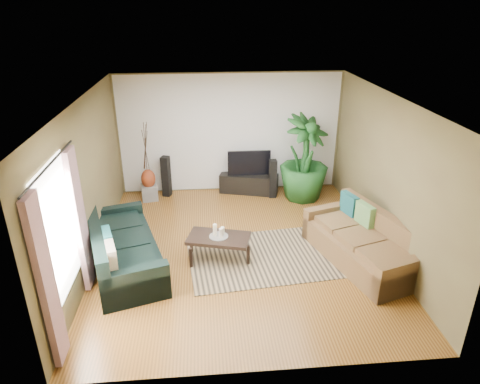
{
  "coord_description": "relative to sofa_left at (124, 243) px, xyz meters",
  "views": [
    {
      "loc": [
        -0.6,
        -6.53,
        4.08
      ],
      "look_at": [
        0.0,
        0.2,
        1.05
      ],
      "focal_mm": 32.0,
      "sensor_mm": 36.0,
      "label": 1
    }
  ],
  "objects": [
    {
      "name": "candle_tray",
      "position": [
        1.57,
        0.08,
        0.01
      ],
      "size": [
        0.32,
        0.32,
        0.01
      ],
      "primitive_type": "cylinder",
      "color": "gray",
      "rests_on": "coffee_table"
    },
    {
      "name": "plant_pot",
      "position": [
        3.55,
        2.4,
        -0.29
      ],
      "size": [
        0.35,
        0.35,
        0.27
      ],
      "primitive_type": "cylinder",
      "color": "black",
      "rests_on": "floor"
    },
    {
      "name": "curtain_near",
      "position": [
        -0.46,
        -2.05,
        0.72
      ],
      "size": [
        0.08,
        0.35,
        2.2
      ],
      "primitive_type": "cube",
      "color": "gray",
      "rests_on": "ground"
    },
    {
      "name": "window_pane",
      "position": [
        -0.51,
        -1.3,
        0.97
      ],
      "size": [
        0.0,
        1.8,
        1.8
      ],
      "primitive_type": "plane",
      "rotation": [
        1.57,
        0.0,
        1.57
      ],
      "color": "white",
      "rests_on": "ground"
    },
    {
      "name": "wall_left",
      "position": [
        -0.53,
        0.3,
        0.92
      ],
      "size": [
        0.0,
        5.5,
        5.5
      ],
      "primitive_type": "plane",
      "rotation": [
        1.57,
        0.0,
        1.57
      ],
      "color": "brown",
      "rests_on": "ground"
    },
    {
      "name": "curtain_far",
      "position": [
        -0.46,
        -0.55,
        0.72
      ],
      "size": [
        0.08,
        0.35,
        2.2
      ],
      "primitive_type": "cube",
      "color": "gray",
      "rests_on": "ground"
    },
    {
      "name": "wall_right",
      "position": [
        4.47,
        0.3,
        0.92
      ],
      "size": [
        0.0,
        5.5,
        5.5
      ],
      "primitive_type": "plane",
      "rotation": [
        1.57,
        0.0,
        -1.57
      ],
      "color": "brown",
      "rests_on": "ground"
    },
    {
      "name": "potted_plant",
      "position": [
        3.55,
        2.4,
        0.51
      ],
      "size": [
        1.48,
        1.48,
        1.88
      ],
      "primitive_type": "imported",
      "rotation": [
        0.0,
        0.0,
        0.68
      ],
      "color": "#18491B",
      "rests_on": "floor"
    },
    {
      "name": "sofa_left",
      "position": [
        0.0,
        0.0,
        0.0
      ],
      "size": [
        1.64,
        2.52,
        0.85
      ],
      "primitive_type": "cube",
      "rotation": [
        0.0,
        0.0,
        1.87
      ],
      "color": "black",
      "rests_on": "floor"
    },
    {
      "name": "candle_tall",
      "position": [
        1.51,
        0.11,
        0.12
      ],
      "size": [
        0.07,
        0.07,
        0.21
      ],
      "primitive_type": "cylinder",
      "color": "white",
      "rests_on": "candle_tray"
    },
    {
      "name": "area_rug",
      "position": [
        2.29,
        0.04,
        -0.42
      ],
      "size": [
        2.64,
        1.99,
        0.01
      ],
      "primitive_type": "cube",
      "rotation": [
        0.0,
        0.0,
        0.1
      ],
      "color": "#9C855B",
      "rests_on": "floor"
    },
    {
      "name": "floor",
      "position": [
        1.97,
        0.3,
        -0.42
      ],
      "size": [
        5.5,
        5.5,
        0.0
      ],
      "primitive_type": "plane",
      "color": "brown",
      "rests_on": "ground"
    },
    {
      "name": "candle_mid",
      "position": [
        1.61,
        0.04,
        0.09
      ],
      "size": [
        0.07,
        0.07,
        0.16
      ],
      "primitive_type": "cylinder",
      "color": "beige",
      "rests_on": "candle_tray"
    },
    {
      "name": "television",
      "position": [
        2.38,
        2.8,
        0.3
      ],
      "size": [
        0.97,
        0.05,
        0.57
      ],
      "primitive_type": "cube",
      "color": "black",
      "rests_on": "tv_stand"
    },
    {
      "name": "candle_short",
      "position": [
        1.64,
        0.14,
        0.08
      ],
      "size": [
        0.07,
        0.07,
        0.13
      ],
      "primitive_type": "cylinder",
      "color": "#F1ECCC",
      "rests_on": "candle_tray"
    },
    {
      "name": "pedestal",
      "position": [
        0.13,
        2.61,
        -0.26
      ],
      "size": [
        0.4,
        0.4,
        0.34
      ],
      "primitive_type": "cube",
      "rotation": [
        0.0,
        0.0,
        0.19
      ],
      "color": "gray",
      "rests_on": "floor"
    },
    {
      "name": "side_table",
      "position": [
        -0.28,
        0.88,
        -0.19
      ],
      "size": [
        0.49,
        0.49,
        0.47
      ],
      "primitive_type": "cube",
      "rotation": [
        0.0,
        0.0,
        -0.11
      ],
      "color": "brown",
      "rests_on": "floor"
    },
    {
      "name": "speaker_left",
      "position": [
        0.5,
        2.8,
        0.04
      ],
      "size": [
        0.22,
        0.23,
        0.93
      ],
      "primitive_type": "cube",
      "rotation": [
        0.0,
        0.0,
        -0.33
      ],
      "color": "black",
      "rests_on": "floor"
    },
    {
      "name": "backwall_panel",
      "position": [
        1.97,
        3.04,
        0.93
      ],
      "size": [
        4.9,
        0.0,
        4.9
      ],
      "primitive_type": "plane",
      "rotation": [
        1.57,
        0.0,
        0.0
      ],
      "color": "white",
      "rests_on": "ground"
    },
    {
      "name": "curtain_rod",
      "position": [
        -0.46,
        -1.3,
        1.87
      ],
      "size": [
        0.03,
        1.9,
        0.03
      ],
      "primitive_type": "cylinder",
      "rotation": [
        1.57,
        0.0,
        0.0
      ],
      "color": "black",
      "rests_on": "ground"
    },
    {
      "name": "speaker_right",
      "position": [
        2.88,
        2.51,
        0.02
      ],
      "size": [
        0.16,
        0.18,
        0.88
      ],
      "primitive_type": "cube",
      "rotation": [
        0.0,
        0.0,
        0.03
      ],
      "color": "black",
      "rests_on": "floor"
    },
    {
      "name": "vase",
      "position": [
        0.13,
        2.61,
        0.07
      ],
      "size": [
        0.31,
        0.31,
        0.44
      ],
      "primitive_type": "ellipsoid",
      "color": "maroon",
      "rests_on": "pedestal"
    },
    {
      "name": "coffee_table",
      "position": [
        1.57,
        0.08,
        -0.21
      ],
      "size": [
        1.15,
        0.82,
        0.42
      ],
      "primitive_type": "cube",
      "rotation": [
        0.0,
        0.0,
        -0.26
      ],
      "color": "black",
      "rests_on": "floor"
    },
    {
      "name": "sofa_right",
      "position": [
        3.95,
        -0.22,
        0.0
      ],
      "size": [
        1.59,
        2.36,
        0.85
      ],
      "primitive_type": "cube",
      "rotation": [
        0.0,
        0.0,
        -1.26
      ],
      "color": "brown",
      "rests_on": "floor"
    },
    {
      "name": "wall_front",
      "position": [
        1.97,
        -2.45,
        0.93
      ],
      "size": [
        5.0,
        0.0,
        5.0
      ],
      "primitive_type": "plane",
      "rotation": [
        -1.57,
        0.0,
        0.0
      ],
      "color": "brown",
      "rests_on": "ground"
    },
    {
      "name": "tv_stand",
      "position": [
        2.38,
        2.8,
        -0.2
      ],
      "size": [
        1.38,
        0.74,
        0.44
      ],
      "primitive_type": "cube",
      "rotation": [
        0.0,
        0.0,
        -0.27
      ],
      "color": "black",
      "rests_on": "floor"
    },
    {
      "name": "ceiling",
      "position": [
        1.97,
        0.3,
        2.28
      ],
      "size": [
        5.5,
        5.5,
        0.0
      ],
      "primitive_type": "plane",
      "rotation": [
        3.14,
        0.0,
        0.0
      ],
      "color": "white",
      "rests_on": "ground"
    },
    {
      "name": "wall_back",
      "position": [
        1.97,
        3.05,
        0.93
      ],
      "size": [
        5.0,
        0.0,
        5.0
      ],
      "primitive_type": "plane",
      "rotation": [
        1.57,
        0.0,
        0.0
      ],
      "color": "brown",
      "rests_on": "ground"
    }
  ]
}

